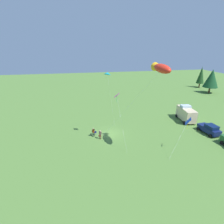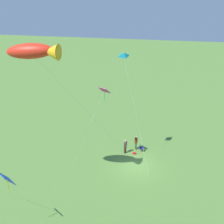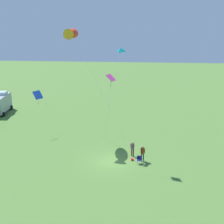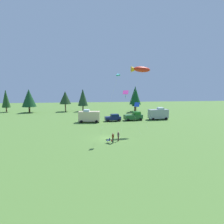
# 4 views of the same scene
# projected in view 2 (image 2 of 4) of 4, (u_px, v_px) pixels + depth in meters

# --- Properties ---
(ground_plane) EXTENTS (160.00, 160.00, 0.00)m
(ground_plane) POSITION_uv_depth(u_px,v_px,m) (136.00, 166.00, 27.77)
(ground_plane) COLOR #4E7733
(person_kite_flyer) EXTENTS (0.47, 0.52, 1.74)m
(person_kite_flyer) POSITION_uv_depth(u_px,v_px,m) (125.00, 145.00, 29.50)
(person_kite_flyer) COLOR brown
(person_kite_flyer) RESTS_ON ground
(folding_chair) EXTENTS (0.50, 0.50, 0.82)m
(folding_chair) POSITION_uv_depth(u_px,v_px,m) (141.00, 148.00, 30.08)
(folding_chair) COLOR navy
(folding_chair) RESTS_ON ground
(person_spectator) EXTENTS (0.43, 0.53, 1.74)m
(person_spectator) POSITION_uv_depth(u_px,v_px,m) (136.00, 141.00, 30.26)
(person_spectator) COLOR #354D36
(person_spectator) RESTS_ON ground
(backpack_on_grass) EXTENTS (0.36, 0.29, 0.22)m
(backpack_on_grass) POSITION_uv_depth(u_px,v_px,m) (134.00, 153.00, 29.70)
(backpack_on_grass) COLOR red
(backpack_on_grass) RESTS_ON ground
(kite_large_fish) EXTENTS (7.96, 8.46, 13.55)m
(kite_large_fish) POSITION_uv_depth(u_px,v_px,m) (35.00, 51.00, 18.89)
(kite_large_fish) COLOR red
(kite_large_fish) RESTS_ON ground
(kite_delta_teal) EXTENTS (3.68, 2.68, 11.84)m
(kite_delta_teal) POSITION_uv_depth(u_px,v_px,m) (124.00, 55.00, 23.86)
(kite_delta_teal) COLOR teal
(kite_delta_teal) RESTS_ON ground
(kite_diamond_blue) EXTENTS (2.43, 4.04, 5.66)m
(kite_diamond_blue) POSITION_uv_depth(u_px,v_px,m) (7.00, 179.00, 18.00)
(kite_diamond_blue) COLOR blue
(kite_diamond_blue) RESTS_ON ground
(kite_diamond_rainbow) EXTENTS (3.96, 1.54, 8.73)m
(kite_diamond_rainbow) POSITION_uv_depth(u_px,v_px,m) (104.00, 92.00, 24.55)
(kite_diamond_rainbow) COLOR #D13599
(kite_diamond_rainbow) RESTS_ON ground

